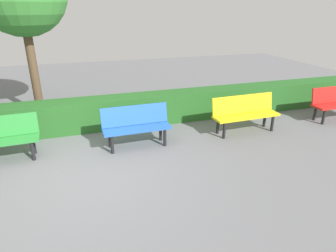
# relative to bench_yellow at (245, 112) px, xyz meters

# --- Properties ---
(ground_plane) EXTENTS (23.44, 23.44, 0.00)m
(ground_plane) POSITION_rel_bench_yellow_xyz_m (3.78, 0.89, -0.48)
(ground_plane) COLOR slate
(bench_yellow) EXTENTS (1.62, 0.51, 0.86)m
(bench_yellow) POSITION_rel_bench_yellow_xyz_m (0.00, 0.00, 0.00)
(bench_yellow) COLOR yellow
(bench_yellow) RESTS_ON ground_plane
(bench_blue) EXTENTS (1.43, 0.49, 0.86)m
(bench_blue) POSITION_rel_bench_yellow_xyz_m (2.60, -0.00, -0.00)
(bench_blue) COLOR blue
(bench_blue) RESTS_ON ground_plane
(hedge_row) EXTENTS (19.44, 0.63, 0.74)m
(hedge_row) POSITION_rel_bench_yellow_xyz_m (2.57, -1.25, -0.11)
(hedge_row) COLOR #266023
(hedge_row) RESTS_ON ground_plane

